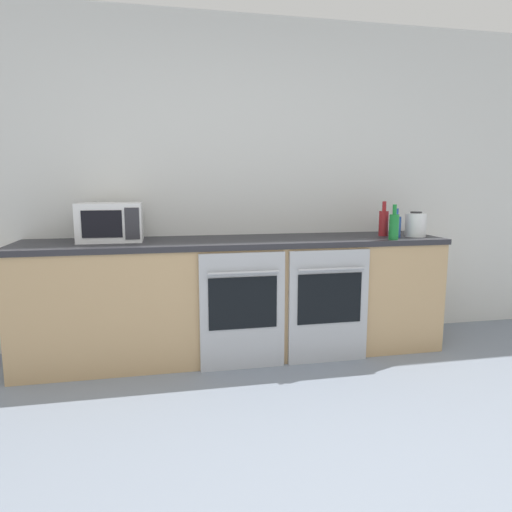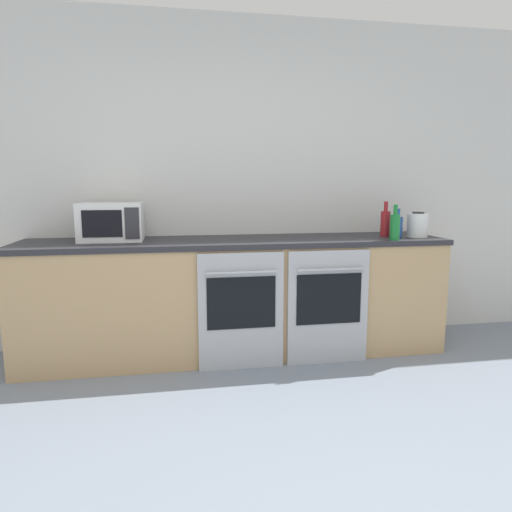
# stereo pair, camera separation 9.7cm
# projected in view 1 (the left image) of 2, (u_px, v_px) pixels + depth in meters

# --- Properties ---
(wall_back) EXTENTS (10.00, 0.06, 2.60)m
(wall_back) POSITION_uv_depth(u_px,v_px,m) (229.00, 183.00, 3.70)
(wall_back) COLOR silver
(wall_back) RESTS_ON ground_plane
(counter_back) EXTENTS (3.17, 0.67, 0.88)m
(counter_back) POSITION_uv_depth(u_px,v_px,m) (237.00, 296.00, 3.50)
(counter_back) COLOR tan
(counter_back) RESTS_ON ground_plane
(oven_left) EXTENTS (0.60, 0.06, 0.83)m
(oven_left) POSITION_uv_depth(u_px,v_px,m) (243.00, 311.00, 3.17)
(oven_left) COLOR #A8AAAF
(oven_left) RESTS_ON ground_plane
(oven_right) EXTENTS (0.60, 0.06, 0.83)m
(oven_right) POSITION_uv_depth(u_px,v_px,m) (329.00, 306.00, 3.29)
(oven_right) COLOR #A8AAAF
(oven_right) RESTS_ON ground_plane
(microwave) EXTENTS (0.45, 0.34, 0.28)m
(microwave) POSITION_uv_depth(u_px,v_px,m) (111.00, 222.00, 3.30)
(microwave) COLOR silver
(microwave) RESTS_ON counter_back
(bottle_blue) EXTENTS (0.08, 0.08, 0.22)m
(bottle_blue) POSITION_uv_depth(u_px,v_px,m) (396.00, 226.00, 3.54)
(bottle_blue) COLOR #234793
(bottle_blue) RESTS_ON counter_back
(bottle_green) EXTENTS (0.07, 0.07, 0.26)m
(bottle_green) POSITION_uv_depth(u_px,v_px,m) (394.00, 226.00, 3.39)
(bottle_green) COLOR #19722D
(bottle_green) RESTS_ON counter_back
(bottle_red) EXTENTS (0.07, 0.07, 0.28)m
(bottle_red) POSITION_uv_depth(u_px,v_px,m) (384.00, 222.00, 3.64)
(bottle_red) COLOR maroon
(bottle_red) RESTS_ON counter_back
(kettle) EXTENTS (0.16, 0.16, 0.20)m
(kettle) POSITION_uv_depth(u_px,v_px,m) (416.00, 225.00, 3.59)
(kettle) COLOR white
(kettle) RESTS_ON counter_back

